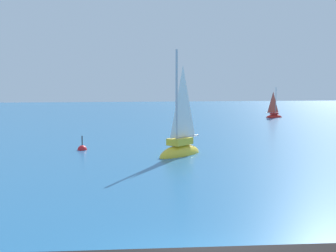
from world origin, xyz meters
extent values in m
ellipsoid|color=yellow|center=(2.02, 15.56, 0.00)|extent=(3.17, 3.14, 1.14)
cube|color=yellow|center=(2.02, 15.56, 0.76)|extent=(1.60, 1.59, 0.37)
cylinder|color=#B7B7BC|center=(1.80, 15.35, 3.16)|extent=(0.12, 0.12, 5.19)
cylinder|color=#B2B2B7|center=(2.54, 16.07, 0.93)|extent=(1.55, 1.52, 0.10)
pyramid|color=white|center=(2.21, 15.75, 2.96)|extent=(1.23, 1.21, 3.94)
ellipsoid|color=red|center=(16.53, 39.70, 0.00)|extent=(2.01, 0.93, 0.66)
cube|color=red|center=(16.53, 39.70, 0.44)|extent=(0.90, 0.58, 0.22)
cylinder|color=#B7B7BC|center=(16.70, 39.73, 1.84)|extent=(0.07, 0.07, 3.02)
cylinder|color=#B2B2B7|center=(16.11, 39.64, 0.54)|extent=(1.20, 0.23, 0.06)
pyramid|color=#DB4C38|center=(16.37, 39.68, 1.72)|extent=(0.96, 0.17, 2.29)
sphere|color=red|center=(-3.42, 18.16, 0.00)|extent=(0.56, 0.56, 0.56)
cylinder|color=black|center=(-3.42, 18.16, 0.55)|extent=(0.06, 0.06, 0.60)
camera|label=1|loc=(-2.05, -9.39, 4.10)|focal=49.53mm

